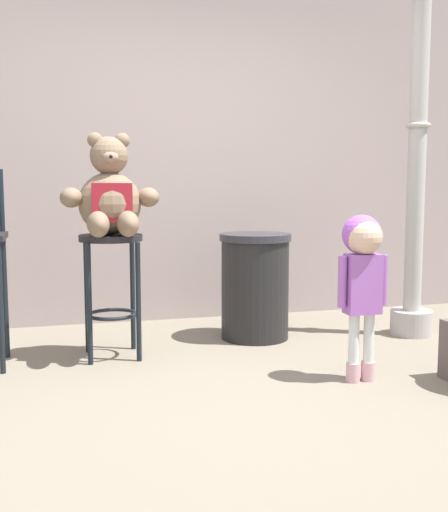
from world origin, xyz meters
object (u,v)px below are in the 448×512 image
object	(u,v)px
teddy_bear	(110,198)
lamppost	(416,196)
trash_bin	(255,286)
bar_stool_with_teddy	(111,270)
child_walking	(363,261)

from	to	relation	value
teddy_bear	lamppost	world-z (taller)	lamppost
teddy_bear	lamppost	distance (m)	2.16
trash_bin	lamppost	xyz separation A→B (m)	(1.13, -0.20, 0.63)
trash_bin	bar_stool_with_teddy	bearing A→B (deg)	-167.66
trash_bin	lamppost	bearing A→B (deg)	-10.13
child_walking	lamppost	xyz separation A→B (m)	(0.87, 0.88, 0.34)
child_walking	teddy_bear	bearing A→B (deg)	25.12
teddy_bear	bar_stool_with_teddy	bearing A→B (deg)	90.00
bar_stool_with_teddy	teddy_bear	xyz separation A→B (m)	(0.00, -0.03, 0.45)
child_walking	lamppost	size ratio (longest dim) A/B	0.36
trash_bin	lamppost	size ratio (longest dim) A/B	0.29
teddy_bear	trash_bin	xyz separation A→B (m)	(1.02, 0.25, -0.63)
trash_bin	teddy_bear	bearing A→B (deg)	-165.99
lamppost	teddy_bear	bearing A→B (deg)	-178.61
teddy_bear	child_walking	world-z (taller)	teddy_bear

